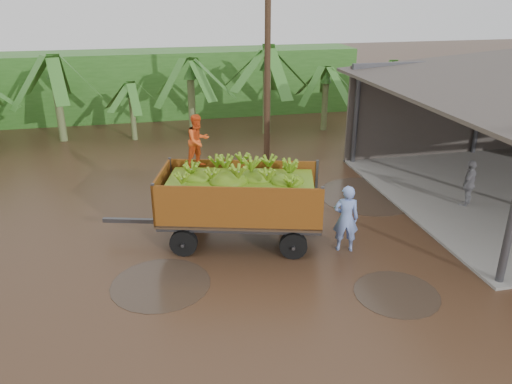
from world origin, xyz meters
TOP-DOWN VIEW (x-y plane):
  - ground at (0.00, 0.00)m, footprint 100.00×100.00m
  - hedge_north at (-2.00, 16.00)m, footprint 22.00×3.00m
  - banana_trailer at (-0.62, -0.01)m, footprint 6.41×3.34m
  - man_blue at (2.14, -1.23)m, footprint 0.81×0.64m
  - man_grey at (7.28, 0.67)m, footprint 1.02×0.91m
  - utility_pole at (1.77, 6.54)m, footprint 1.20×0.24m
  - banana_plants at (-4.60, 7.48)m, footprint 24.77×20.67m

SIDE VIEW (x-z plane):
  - ground at x=0.00m, z-range 0.00..0.00m
  - man_grey at x=7.28m, z-range 0.00..1.66m
  - man_blue at x=2.14m, z-range 0.00..1.95m
  - banana_trailer at x=-0.62m, z-range -0.43..3.20m
  - hedge_north at x=-2.00m, z-range 0.00..3.60m
  - banana_plants at x=-4.60m, z-range -0.33..3.95m
  - utility_pole at x=1.77m, z-range 0.06..7.56m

